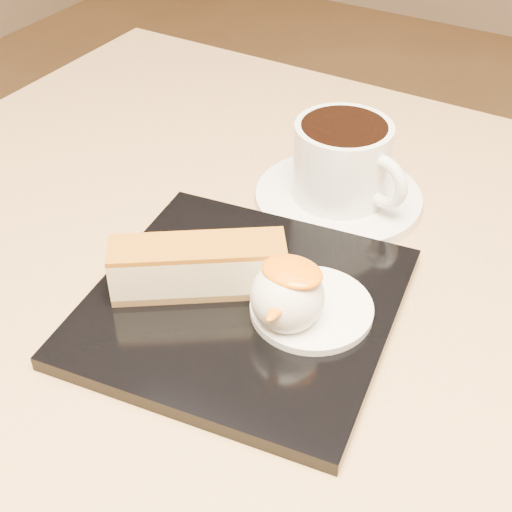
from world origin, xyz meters
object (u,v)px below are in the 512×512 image
Objects in this scene: cheesecake at (198,267)px; coffee_cup at (343,160)px; table at (231,425)px; saucer at (338,198)px; ice_cream_scoop at (287,296)px; dessert_plate at (242,306)px.

cheesecake is 0.18m from coffee_cup.
saucer reaches higher than table.
cheesecake is 0.84× the size of saucer.
table is at bearing -4.22° from cheesecake.
ice_cream_scoop is 0.18m from saucer.
cheesecake is at bearing -149.43° from table.
table is 0.26m from coffee_cup.
coffee_cup is (0.04, 0.17, 0.01)m from cheesecake.
ice_cream_scoop is at bearing -76.91° from saucer.
ice_cream_scoop is at bearing -10.15° from table.
cheesecake is 0.08m from ice_cream_scoop.
cheesecake is at bearing -101.48° from saucer.
ice_cream_scoop is at bearing -61.06° from coffee_cup.
ice_cream_scoop reaches higher than dessert_plate.
ice_cream_scoop is (0.04, -0.01, 0.03)m from dessert_plate.
saucer is 0.04m from coffee_cup.
dessert_plate is 0.04m from cheesecake.
cheesecake reaches higher than dessert_plate.
saucer is at bearing 90.01° from dessert_plate.
table is 0.23m from saucer.
table is at bearing 163.17° from dessert_plate.
cheesecake is 0.18m from saucer.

